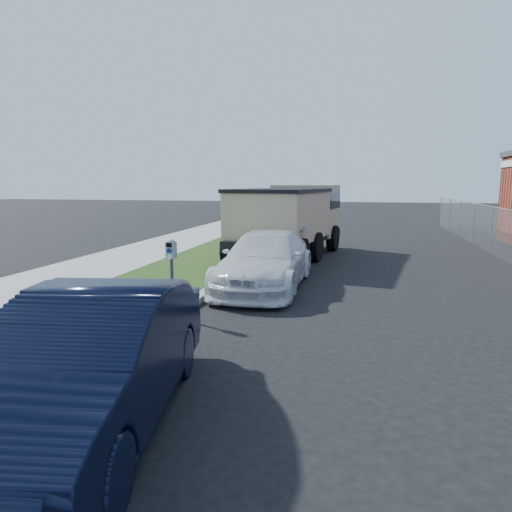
% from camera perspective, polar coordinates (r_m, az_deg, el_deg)
% --- Properties ---
extents(ground, '(120.00, 120.00, 0.00)m').
position_cam_1_polar(ground, '(9.85, 6.69, -6.94)').
color(ground, black).
rests_on(ground, ground).
extents(streetside, '(6.12, 50.00, 0.15)m').
position_cam_1_polar(streetside, '(13.43, -16.60, -2.64)').
color(streetside, gray).
rests_on(streetside, ground).
extents(parking_meter, '(0.23, 0.18, 1.48)m').
position_cam_1_polar(parking_meter, '(9.26, -10.53, -0.40)').
color(parking_meter, '#3F4247').
rests_on(parking_meter, ground).
extents(white_wagon, '(2.06, 4.98, 1.44)m').
position_cam_1_polar(white_wagon, '(11.91, 1.18, -0.53)').
color(white_wagon, silver).
rests_on(white_wagon, ground).
extents(navy_sedan, '(2.42, 4.87, 1.53)m').
position_cam_1_polar(navy_sedan, '(5.45, -19.94, -12.33)').
color(navy_sedan, black).
rests_on(navy_sedan, ground).
extents(dump_truck, '(3.55, 7.04, 2.64)m').
position_cam_1_polar(dump_truck, '(17.04, 4.34, 4.93)').
color(dump_truck, black).
rests_on(dump_truck, ground).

